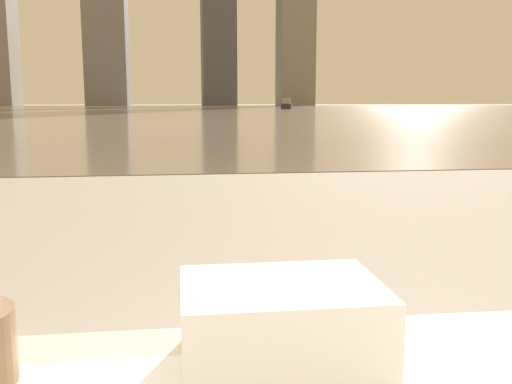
# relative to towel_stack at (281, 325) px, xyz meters

# --- Properties ---
(towel_stack) EXTENTS (0.28, 0.21, 0.12)m
(towel_stack) POSITION_rel_towel_stack_xyz_m (0.00, 0.00, 0.00)
(towel_stack) COLOR white
(towel_stack) RESTS_ON bathtub
(harbor_water) EXTENTS (180.00, 110.00, 0.01)m
(harbor_water) POSITION_rel_towel_stack_xyz_m (0.22, 61.18, -0.57)
(harbor_water) COLOR gray
(harbor_water) RESTS_ON ground_plane
(harbor_boat_0) EXTENTS (1.86, 3.46, 1.23)m
(harbor_boat_0) POSITION_rel_towel_stack_xyz_m (12.20, 64.43, -0.13)
(harbor_boat_0) COLOR #2D2D33
(harbor_boat_0) RESTS_ON harbor_water
(skyline_tower_2) EXTENTS (7.96, 9.30, 37.01)m
(skyline_tower_2) POSITION_rel_towel_stack_xyz_m (-13.87, 117.18, 17.93)
(skyline_tower_2) COLOR slate
(skyline_tower_2) RESTS_ON ground_plane
(skyline_tower_4) EXTENTS (6.86, 8.27, 42.25)m
(skyline_tower_4) POSITION_rel_towel_stack_xyz_m (23.89, 117.18, 20.55)
(skyline_tower_4) COLOR gray
(skyline_tower_4) RESTS_ON ground_plane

